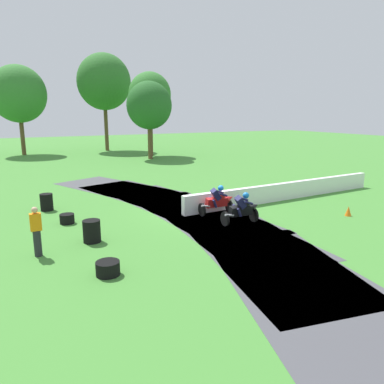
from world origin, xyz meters
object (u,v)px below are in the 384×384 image
motorcycle_chase_red (218,201)px  track_marshal (36,232)px  tire_stack_mid_a (92,231)px  traffic_cone (348,211)px  tire_stack_far (47,202)px  motorcycle_lead_black (242,209)px  tire_stack_mid_b (67,219)px  tire_stack_near (108,268)px

motorcycle_chase_red → track_marshal: 7.82m
tire_stack_mid_a → traffic_cone: 11.08m
motorcycle_chase_red → tire_stack_far: size_ratio=2.12×
tire_stack_far → motorcycle_lead_black: bearing=-41.1°
motorcycle_lead_black → tire_stack_mid_b: bearing=151.7°
tire_stack_mid_b → track_marshal: track_marshal is taller
motorcycle_chase_red → tire_stack_far: motorcycle_chase_red is taller
tire_stack_mid_a → traffic_cone: bearing=-10.0°
motorcycle_chase_red → tire_stack_near: (-6.07, -3.90, -0.45)m
motorcycle_chase_red → tire_stack_mid_a: (-5.85, -0.96, -0.25)m
motorcycle_lead_black → traffic_cone: (4.92, -1.20, -0.43)m
tire_stack_near → tire_stack_mid_a: 2.96m
tire_stack_far → traffic_cone: (11.83, -7.24, -0.18)m
tire_stack_mid_b → tire_stack_far: tire_stack_far is taller
tire_stack_mid_b → motorcycle_chase_red: bearing=-15.8°
motorcycle_lead_black → tire_stack_mid_a: size_ratio=2.11×
motorcycle_chase_red → traffic_cone: size_ratio=3.85×
tire_stack_near → track_marshal: size_ratio=0.42×
motorcycle_chase_red → tire_stack_near: size_ratio=2.48×
tire_stack_mid_a → tire_stack_mid_b: size_ratio=1.35×
tire_stack_mid_a → track_marshal: track_marshal is taller
motorcycle_lead_black → tire_stack_far: 9.18m
motorcycle_chase_red → motorcycle_lead_black: bearing=-85.3°
track_marshal → traffic_cone: (12.74, -1.42, -0.60)m
tire_stack_near → motorcycle_chase_red: bearing=32.7°
motorcycle_lead_black → tire_stack_near: 6.61m
tire_stack_near → traffic_cone: 11.17m
tire_stack_mid_b → tire_stack_far: (-0.50, 2.59, 0.20)m
traffic_cone → motorcycle_lead_black: bearing=166.3°
motorcycle_chase_red → tire_stack_mid_a: size_ratio=2.12×
motorcycle_chase_red → traffic_cone: (5.05, -2.88, -0.43)m
tire_stack_near → tire_stack_mid_b: size_ratio=1.15×
track_marshal → traffic_cone: bearing=-6.3°
traffic_cone → tire_stack_mid_a: bearing=170.0°
track_marshal → traffic_cone: 12.83m
motorcycle_chase_red → tire_stack_mid_a: bearing=-170.7°
tire_stack_far → traffic_cone: 13.87m
tire_stack_mid_a → motorcycle_chase_red: bearing=9.3°
motorcycle_lead_black → track_marshal: track_marshal is taller
tire_stack_near → tire_stack_mid_a: tire_stack_mid_a is taller
track_marshal → motorcycle_chase_red: bearing=10.8°
tire_stack_mid_a → tire_stack_far: size_ratio=1.00×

